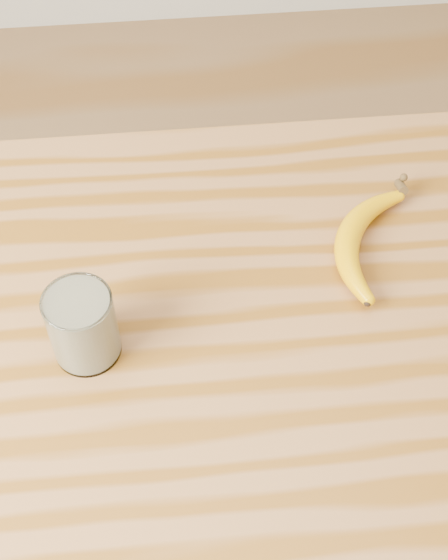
{
  "coord_description": "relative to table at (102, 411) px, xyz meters",
  "views": [
    {
      "loc": [
        0.12,
        -0.5,
        1.71
      ],
      "look_at": [
        0.17,
        0.08,
        0.93
      ],
      "focal_mm": 50.0,
      "sensor_mm": 36.0,
      "label": 1
    }
  ],
  "objects": [
    {
      "name": "banana",
      "position": [
        0.35,
        0.15,
        0.15
      ],
      "size": [
        0.21,
        0.3,
        0.03
      ],
      "primitive_type": null,
      "rotation": [
        0.0,
        0.0,
        -0.43
      ],
      "color": "#DF9B00",
      "rests_on": "table"
    },
    {
      "name": "room",
      "position": [
        0.0,
        0.0,
        0.58
      ],
      "size": [
        4.04,
        4.04,
        2.7
      ],
      "color": "brown",
      "rests_on": "ground"
    },
    {
      "name": "table",
      "position": [
        0.0,
        0.0,
        0.0
      ],
      "size": [
        1.2,
        0.8,
        0.9
      ],
      "color": "#925F34",
      "rests_on": "ground"
    },
    {
      "name": "smoothie_glass",
      "position": [
        0.0,
        0.02,
        0.18
      ],
      "size": [
        0.08,
        0.08,
        0.1
      ],
      "color": "white",
      "rests_on": "table"
    }
  ]
}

